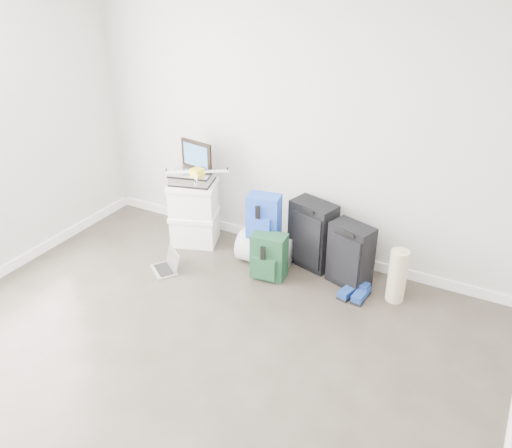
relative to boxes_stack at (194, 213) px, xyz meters
The scene contains 14 objects.
ground 2.37m from the boxes_stack, 65.18° to the right, with size 5.00×5.00×0.00m, color #322E24.
room_envelope 2.71m from the boxes_stack, 64.99° to the right, with size 4.52×5.02×2.71m.
boxes_stack is the anchor object (origin of this frame).
briefcase 0.40m from the boxes_stack, ahead, with size 0.41×0.30×0.12m, color #B2B2B7.
painting 0.61m from the boxes_stack, 90.00° to the left, with size 0.39×0.09×0.29m.
drone 0.49m from the boxes_stack, 14.04° to the right, with size 0.55×0.55×0.06m.
duffel_bag 0.87m from the boxes_stack, ahead, with size 0.32×0.32×0.51m, color #96999F.
blue_backpack 0.87m from the boxes_stack, ahead, with size 0.34×0.27×0.43m.
large_suitcase 1.27m from the boxes_stack, ahead, with size 0.48×0.38×0.67m.
green_backpack 1.03m from the boxes_stack, 13.62° to the right, with size 0.34×0.26×0.45m.
carry_on 1.70m from the boxes_stack, ahead, with size 0.44×0.35×0.61m.
shoes 1.87m from the boxes_stack, ahead, with size 0.25×0.27×0.08m.
rolled_rug 2.16m from the boxes_stack, ahead, with size 0.16×0.16×0.50m, color tan.
laptop 0.67m from the boxes_stack, 82.71° to the right, with size 0.35×0.33×0.20m.
Camera 1 is at (1.96, -1.98, 2.87)m, focal length 38.00 mm.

